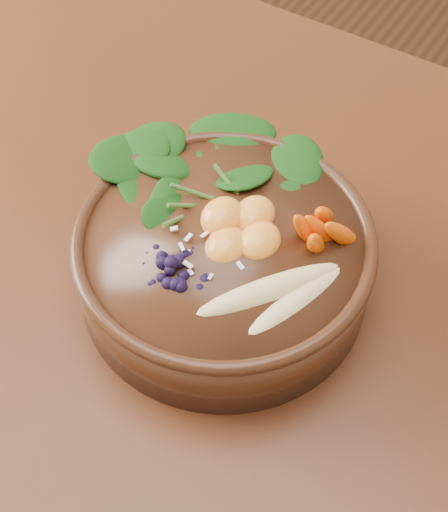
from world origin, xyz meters
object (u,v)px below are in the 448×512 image
at_px(stoneware_bowl, 224,262).
at_px(banana_halves, 283,285).
at_px(kale_heap, 247,167).
at_px(blueberry_pile, 171,256).
at_px(carrot_cluster, 327,207).
at_px(mandarin_cluster, 241,219).
at_px(dining_table, 45,224).

bearing_deg(stoneware_bowl, banana_halves, -19.28).
xyz_separation_m(stoneware_bowl, kale_heap, (-0.02, 0.07, 0.06)).
distance_m(kale_heap, blueberry_pile, 0.13).
xyz_separation_m(carrot_cluster, mandarin_cluster, (-0.07, -0.04, -0.02)).
height_order(dining_table, mandarin_cluster, mandarin_cluster).
relative_size(dining_table, carrot_cluster, 19.89).
relative_size(kale_heap, banana_halves, 1.25).
height_order(dining_table, stoneware_bowl, stoneware_bowl).
xyz_separation_m(mandarin_cluster, blueberry_pile, (-0.03, -0.07, 0.00)).
bearing_deg(carrot_cluster, blueberry_pile, -109.55).
bearing_deg(blueberry_pile, mandarin_cluster, 68.72).
bearing_deg(stoneware_bowl, blueberry_pile, -109.16).
bearing_deg(banana_halves, dining_table, -164.43).
distance_m(stoneware_bowl, carrot_cluster, 0.12).
relative_size(carrot_cluster, mandarin_cluster, 0.87).
distance_m(kale_heap, carrot_cluster, 0.10).
bearing_deg(kale_heap, mandarin_cluster, -63.80).
relative_size(stoneware_bowl, mandarin_cluster, 3.15).
height_order(kale_heap, carrot_cluster, carrot_cluster).
distance_m(stoneware_bowl, kale_heap, 0.10).
distance_m(dining_table, kale_heap, 0.33).
height_order(kale_heap, blueberry_pile, kale_heap).
bearing_deg(carrot_cluster, kale_heap, -169.49).
distance_m(carrot_cluster, blueberry_pile, 0.15).
height_order(mandarin_cluster, blueberry_pile, blueberry_pile).
bearing_deg(blueberry_pile, banana_halves, 16.47).
bearing_deg(dining_table, banana_halves, -6.45).
xyz_separation_m(carrot_cluster, blueberry_pile, (-0.10, -0.11, -0.02)).
relative_size(carrot_cluster, banana_halves, 0.53).
bearing_deg(kale_heap, banana_halves, -45.57).
height_order(carrot_cluster, mandarin_cluster, carrot_cluster).
xyz_separation_m(dining_table, carrot_cluster, (0.36, 0.04, 0.21)).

